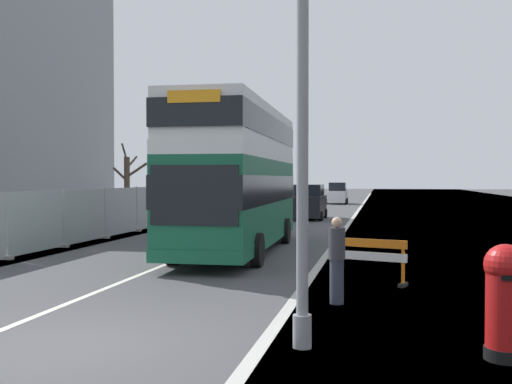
# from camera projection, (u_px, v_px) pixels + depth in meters

# --- Properties ---
(ground) EXTENTS (140.00, 280.00, 0.10)m
(ground) POSITION_uv_depth(u_px,v_px,m) (117.00, 350.00, 9.04)
(ground) COLOR #424244
(double_decker_bus) EXTENTS (3.07, 11.03, 5.00)m
(double_decker_bus) POSITION_uv_depth(u_px,v_px,m) (238.00, 176.00, 20.61)
(double_decker_bus) COLOR #145638
(double_decker_bus) RESTS_ON ground
(lamppost_foreground) EXTENTS (0.29, 0.70, 8.42)m
(lamppost_foreground) POSITION_uv_depth(u_px,v_px,m) (303.00, 85.00, 8.89)
(lamppost_foreground) COLOR gray
(lamppost_foreground) RESTS_ON ground
(red_pillar_postbox) EXTENTS (0.60, 0.60, 1.64)m
(red_pillar_postbox) POSITION_uv_depth(u_px,v_px,m) (505.00, 296.00, 8.35)
(red_pillar_postbox) COLOR black
(red_pillar_postbox) RESTS_ON ground
(roadworks_barrier) EXTENTS (1.86, 0.92, 1.09)m
(roadworks_barrier) POSITION_uv_depth(u_px,v_px,m) (369.00, 255.00, 14.43)
(roadworks_barrier) COLOR orange
(roadworks_barrier) RESTS_ON ground
(construction_site_fence) EXTENTS (0.44, 27.40, 2.19)m
(construction_site_fence) POSITION_uv_depth(u_px,v_px,m) (137.00, 210.00, 28.67)
(construction_site_fence) COLOR #A8AAAD
(construction_site_fence) RESTS_ON ground
(car_oncoming_near) EXTENTS (1.99, 4.55, 2.19)m
(car_oncoming_near) POSITION_uv_depth(u_px,v_px,m) (309.00, 203.00, 37.31)
(car_oncoming_near) COLOR black
(car_oncoming_near) RESTS_ON ground
(car_receding_mid) EXTENTS (1.91, 4.37, 2.23)m
(car_receding_mid) POSITION_uv_depth(u_px,v_px,m) (256.00, 198.00, 46.50)
(car_receding_mid) COLOR gray
(car_receding_mid) RESTS_ON ground
(car_receding_far) EXTENTS (1.97, 4.28, 2.25)m
(car_receding_far) POSITION_uv_depth(u_px,v_px,m) (273.00, 195.00, 52.48)
(car_receding_far) COLOR silver
(car_receding_far) RESTS_ON ground
(car_far_side) EXTENTS (1.95, 3.95, 2.16)m
(car_far_side) POSITION_uv_depth(u_px,v_px,m) (338.00, 194.00, 59.64)
(car_far_side) COLOR silver
(car_far_side) RESTS_ON ground
(bare_tree_far_verge_near) EXTENTS (2.75, 2.34, 5.22)m
(bare_tree_far_verge_near) POSITION_uv_depth(u_px,v_px,m) (127.00, 181.00, 45.21)
(bare_tree_far_verge_near) COLOR #4C3D2D
(bare_tree_far_verge_near) RESTS_ON ground
(pedestrian_at_kerb) EXTENTS (0.34, 0.34, 1.78)m
(pedestrian_at_kerb) POSITION_uv_depth(u_px,v_px,m) (337.00, 260.00, 12.11)
(pedestrian_at_kerb) COLOR #2D3342
(pedestrian_at_kerb) RESTS_ON ground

